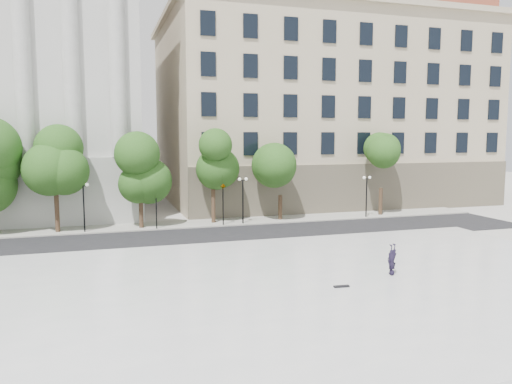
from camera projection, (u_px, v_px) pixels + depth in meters
ground at (244, 323)px, 20.96m from camera, size 160.00×160.00×0.00m
plaza at (227, 296)px, 23.78m from camera, size 44.00×22.00×0.45m
street at (180, 239)px, 38.05m from camera, size 60.00×8.00×0.02m
far_sidewalk at (170, 225)px, 43.74m from camera, size 60.00×4.00×0.12m
building_east at (313, 109)px, 62.53m from camera, size 36.00×26.15×23.00m
traffic_light_west at (156, 185)px, 41.33m from camera, size 0.92×1.89×4.25m
traffic_light_east at (223, 183)px, 43.01m from camera, size 1.13×1.92×4.27m
person_lying at (392, 271)px, 26.54m from camera, size 1.13×1.79×0.46m
skateboard at (341, 286)px, 24.44m from camera, size 0.80×0.27×0.08m
street_trees at (130, 168)px, 41.57m from camera, size 44.87×4.53×8.00m
lamp_posts at (170, 195)px, 42.07m from camera, size 37.63×0.28×4.20m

